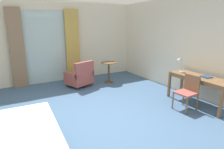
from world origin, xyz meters
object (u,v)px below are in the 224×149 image
Objects in this scene: armchair_by_window at (80,77)px; round_cafe_table at (109,68)px; desk_lamp at (181,61)px; closed_book at (206,77)px; desk_chair at (188,90)px; writing_desk at (200,80)px.

armchair_by_window reaches higher than round_cafe_table.
desk_lamp reaches higher than closed_book.
armchair_by_window is (-1.69, 3.00, -0.15)m from desk_chair.
desk_lamp is at bearing 108.94° from closed_book.
desk_lamp is (0.45, 0.68, 0.57)m from desk_chair.
armchair_by_window is 1.28× the size of round_cafe_table.
armchair_by_window reaches higher than desk_chair.
desk_lamp is 0.59× the size of round_cafe_table.
desk_lamp is at bearing 95.16° from writing_desk.
desk_lamp is at bearing -65.41° from round_cafe_table.
closed_book is at bearing -53.71° from writing_desk.
writing_desk is 3.67m from armchair_by_window.
round_cafe_table is (1.09, -0.04, 0.20)m from armchair_by_window.
closed_book is (0.09, -0.12, 0.10)m from writing_desk.
desk_lamp is 1.81× the size of closed_book.
desk_chair is (-0.50, -0.07, -0.18)m from writing_desk.
writing_desk is 1.67× the size of armchair_by_window.
closed_book is at bearing -53.30° from armchair_by_window.
writing_desk reaches higher than round_cafe_table.
closed_book is 0.26× the size of armchair_by_window.
closed_book reaches higher than round_cafe_table.
desk_lamp reaches higher than writing_desk.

